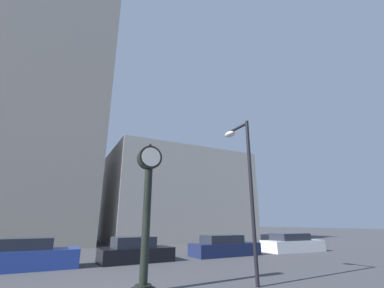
{
  "coord_description": "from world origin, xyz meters",
  "views": [
    {
      "loc": [
        -1.15,
        -7.16,
        2.11
      ],
      "look_at": [
        8.12,
        10.8,
        8.32
      ],
      "focal_mm": 24.0,
      "sensor_mm": 36.0,
      "label": 1
    }
  ],
  "objects_px": {
    "car_blue": "(27,256)",
    "street_lamp_right": "(244,171)",
    "car_white": "(292,244)",
    "street_clock": "(147,204)",
    "car_black": "(135,251)",
    "car_navy": "(224,247)"
  },
  "relations": [
    {
      "from": "car_blue",
      "to": "street_lamp_right",
      "type": "xyz_separation_m",
      "value": [
        7.44,
        -7.17,
        3.49
      ]
    },
    {
      "from": "car_blue",
      "to": "car_white",
      "type": "xyz_separation_m",
      "value": [
        17.4,
        -0.08,
        -0.04
      ]
    },
    {
      "from": "street_clock",
      "to": "car_black",
      "type": "relative_size",
      "value": 1.21
    },
    {
      "from": "car_black",
      "to": "street_lamp_right",
      "type": "distance_m",
      "value": 8.38
    },
    {
      "from": "car_blue",
      "to": "car_white",
      "type": "distance_m",
      "value": 17.4
    },
    {
      "from": "street_clock",
      "to": "car_blue",
      "type": "distance_m",
      "value": 7.74
    },
    {
      "from": "car_blue",
      "to": "car_navy",
      "type": "height_order",
      "value": "car_blue"
    },
    {
      "from": "car_black",
      "to": "street_clock",
      "type": "bearing_deg",
      "value": -105.07
    },
    {
      "from": "street_clock",
      "to": "car_black",
      "type": "distance_m",
      "value": 7.07
    },
    {
      "from": "car_blue",
      "to": "street_clock",
      "type": "bearing_deg",
      "value": -59.8
    },
    {
      "from": "street_clock",
      "to": "car_white",
      "type": "relative_size",
      "value": 1.01
    },
    {
      "from": "car_blue",
      "to": "car_navy",
      "type": "bearing_deg",
      "value": 0.89
    },
    {
      "from": "car_white",
      "to": "street_lamp_right",
      "type": "xyz_separation_m",
      "value": [
        -9.97,
        -7.09,
        3.53
      ]
    },
    {
      "from": "car_blue",
      "to": "car_black",
      "type": "distance_m",
      "value": 5.24
    },
    {
      "from": "car_navy",
      "to": "street_clock",
      "type": "bearing_deg",
      "value": -139.54
    },
    {
      "from": "car_navy",
      "to": "car_black",
      "type": "bearing_deg",
      "value": 179.69
    },
    {
      "from": "car_black",
      "to": "car_blue",
      "type": "bearing_deg",
      "value": 179.24
    },
    {
      "from": "street_clock",
      "to": "car_blue",
      "type": "xyz_separation_m",
      "value": [
        -3.71,
        6.44,
        -2.14
      ]
    },
    {
      "from": "car_blue",
      "to": "car_white",
      "type": "bearing_deg",
      "value": -0.02
    },
    {
      "from": "street_clock",
      "to": "car_navy",
      "type": "xyz_separation_m",
      "value": [
        7.58,
        6.57,
        -2.18
      ]
    },
    {
      "from": "car_blue",
      "to": "street_lamp_right",
      "type": "distance_m",
      "value": 10.9
    },
    {
      "from": "car_blue",
      "to": "car_black",
      "type": "bearing_deg",
      "value": 1.46
    }
  ]
}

